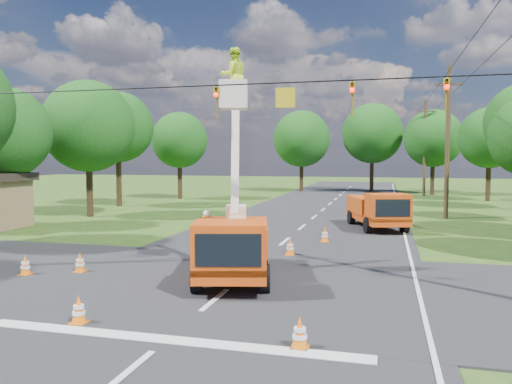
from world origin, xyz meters
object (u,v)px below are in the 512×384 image
(second_truck, at_px, (378,210))
(tree_left_f, at_px, (180,140))
(distant_car, at_px, (371,200))
(tree_left_c, at_px, (5,133))
(tree_left_d, at_px, (88,126))
(tree_far_b, at_px, (372,133))
(ground_worker, at_px, (207,239))
(traffic_cone_2, at_px, (290,247))
(tree_left_e, at_px, (118,127))
(traffic_cone_7, at_px, (378,219))
(tree_far_c, at_px, (433,138))
(traffic_cone_3, at_px, (325,235))
(traffic_cone_4, at_px, (80,263))
(tree_far_a, at_px, (302,139))
(bucket_truck, at_px, (233,229))
(tree_right_e, at_px, (490,138))
(traffic_cone_5, at_px, (25,265))
(traffic_cone_0, at_px, (79,310))
(traffic_cone_1, at_px, (300,333))
(pole_right_mid, at_px, (448,141))
(pole_right_far, at_px, (425,147))

(second_truck, distance_m, tree_left_f, 25.50)
(distant_car, height_order, tree_left_c, tree_left_c)
(tree_left_d, bearing_deg, tree_far_b, 59.04)
(tree_far_b, bearing_deg, tree_left_f, -139.88)
(ground_worker, distance_m, traffic_cone_2, 3.69)
(traffic_cone_2, distance_m, tree_left_e, 25.28)
(traffic_cone_7, xyz_separation_m, tree_far_c, (5.28, 26.57, 5.70))
(traffic_cone_3, height_order, traffic_cone_4, same)
(tree_far_a, bearing_deg, tree_far_b, 14.04)
(second_truck, distance_m, tree_far_b, 31.93)
(bucket_truck, xyz_separation_m, distant_car, (3.78, 24.39, -0.97))
(tree_far_b, bearing_deg, tree_right_e, -42.80)
(distant_car, height_order, traffic_cone_2, distant_car)
(bucket_truck, distance_m, traffic_cone_2, 4.74)
(tree_right_e, bearing_deg, traffic_cone_5, -120.51)
(traffic_cone_0, xyz_separation_m, tree_left_c, (-13.97, 13.69, 5.08))
(traffic_cone_0, bearing_deg, traffic_cone_3, 71.65)
(traffic_cone_2, bearing_deg, tree_far_c, 76.83)
(tree_left_f, bearing_deg, traffic_cone_1, -63.11)
(traffic_cone_0, bearing_deg, traffic_cone_5, 140.40)
(ground_worker, relative_size, tree_left_e, 0.20)
(distant_car, bearing_deg, traffic_cone_3, -73.90)
(traffic_cone_5, relative_size, tree_far_a, 0.07)
(traffic_cone_1, relative_size, pole_right_mid, 0.07)
(tree_left_d, bearing_deg, tree_left_e, 104.42)
(tree_left_c, distance_m, tree_left_d, 6.22)
(traffic_cone_1, relative_size, tree_far_c, 0.08)
(traffic_cone_5, relative_size, tree_left_f, 0.08)
(traffic_cone_4, xyz_separation_m, tree_left_d, (-9.28, 14.93, 5.77))
(distant_car, relative_size, pole_right_far, 0.41)
(traffic_cone_3, height_order, tree_left_c, tree_left_c)
(ground_worker, relative_size, tree_far_c, 0.21)
(second_truck, distance_m, tree_far_a, 31.21)
(ground_worker, distance_m, traffic_cone_3, 7.06)
(traffic_cone_7, relative_size, tree_far_b, 0.07)
(tree_left_e, distance_m, tree_far_b, 30.35)
(traffic_cone_0, height_order, traffic_cone_2, same)
(traffic_cone_4, xyz_separation_m, tree_left_f, (-9.08, 29.93, 5.33))
(traffic_cone_2, height_order, pole_right_mid, pole_right_mid)
(traffic_cone_4, bearing_deg, tree_far_a, 89.04)
(tree_left_f, relative_size, tree_far_b, 0.81)
(traffic_cone_7, bearing_deg, traffic_cone_0, -108.54)
(second_truck, bearing_deg, tree_right_e, 48.04)
(traffic_cone_2, distance_m, traffic_cone_3, 3.70)
(traffic_cone_2, bearing_deg, pole_right_mid, 63.00)
(traffic_cone_2, height_order, tree_far_c, tree_far_c)
(traffic_cone_2, distance_m, pole_right_far, 36.18)
(second_truck, bearing_deg, traffic_cone_4, -143.98)
(traffic_cone_1, height_order, traffic_cone_7, same)
(traffic_cone_2, distance_m, traffic_cone_4, 8.17)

